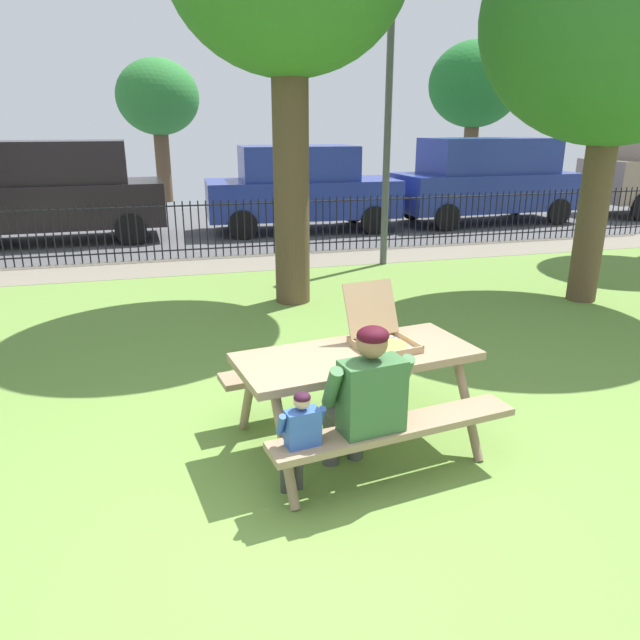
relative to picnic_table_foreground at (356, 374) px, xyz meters
name	(u,v)px	position (x,y,z in m)	size (l,w,h in m)	color
ground	(255,388)	(-0.60, 1.24, -0.61)	(28.00, 12.16, 0.02)	olive
cobblestone_walkway	(208,265)	(-0.60, 6.62, -0.60)	(28.00, 1.40, 0.01)	gray
street_asphalt	(193,227)	(-0.60, 10.89, -0.60)	(28.00, 7.14, 0.01)	#515154
picnic_table_foreground	(356,374)	(0.00, 0.00, 0.00)	(2.00, 1.73, 0.79)	#967C5F
pizza_box_open	(380,335)	(0.22, 0.10, 0.26)	(0.51, 0.59, 0.46)	tan
adult_at_table	(365,398)	(-0.12, -0.52, 0.06)	(0.63, 0.63, 1.19)	#4A4A4A
child_at_table	(299,435)	(-0.59, -0.63, -0.09)	(0.33, 0.32, 0.83)	#3D3D3D
iron_fence_streetside	(203,229)	(-0.60, 7.32, -0.06)	(20.02, 0.03, 1.06)	black
lamp_post_walkway	(388,105)	(2.47, 5.90, 2.10)	(0.28, 0.28, 4.47)	#4C4C51
tree_midground_left	(621,19)	(4.41, 3.02, 3.05)	(3.46, 3.46, 5.23)	brown
parked_car_center	(49,190)	(-3.57, 9.73, 0.50)	(4.67, 2.10, 2.08)	black
parked_car_right	(301,187)	(1.86, 9.73, 0.41)	(4.47, 2.05, 1.94)	navy
parked_car_far_right	(487,179)	(6.67, 9.73, 0.50)	(4.68, 2.12, 2.08)	navy
far_tree_midleft	(158,99)	(-1.14, 16.28, 2.54)	(2.53, 2.53, 4.35)	brown
far_tree_center	(475,86)	(9.72, 16.28, 3.09)	(3.24, 3.24, 5.20)	brown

